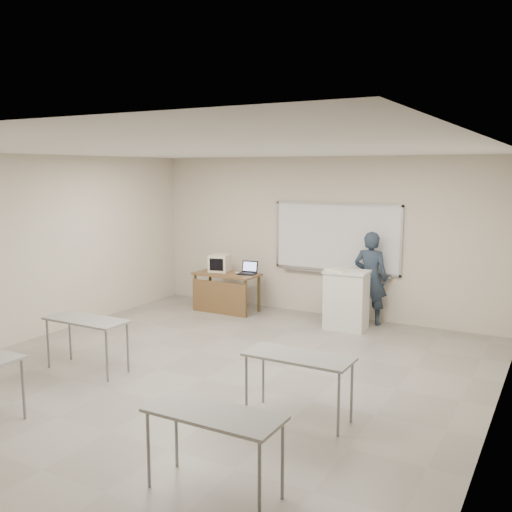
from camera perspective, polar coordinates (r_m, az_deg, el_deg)
The scene contains 10 objects.
floor at distance 7.78m, azimuth -5.18°, elevation -12.16°, with size 7.00×8.00×0.01m, color gray.
whiteboard at distance 10.75m, azimuth 8.04°, elevation 1.74°, with size 2.48×0.10×1.31m.
student_desks at distance 6.55m, azimuth -12.02°, elevation -10.09°, with size 4.40×2.20×0.73m.
instructor_desk at distance 11.10m, azimuth -3.22°, elevation -3.01°, with size 1.27×0.63×0.75m.
podium at distance 10.03m, azimuth 9.02°, elevation -4.35°, with size 0.74×0.54×1.03m.
crt_monitor at distance 11.35m, azimuth -3.67°, elevation -0.70°, with size 0.37×0.42×0.35m.
laptop at distance 11.06m, azimuth -0.75°, elevation -1.50°, with size 0.32×0.30×0.24m.
mouse at distance 11.08m, azimuth -1.91°, elevation -1.69°, with size 0.10×0.07×0.04m, color silver.
keyboard at distance 9.86m, azimuth 8.03°, elevation -1.43°, with size 0.43×0.14×0.02m, color beige.
presenter at distance 10.40m, azimuth 11.38°, elevation -2.16°, with size 0.61×0.40×1.67m, color black.
Camera 1 is at (4.12, -6.00, 2.75)m, focal length 40.00 mm.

